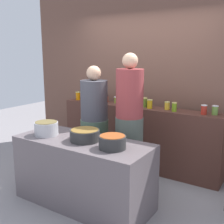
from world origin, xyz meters
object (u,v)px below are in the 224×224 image
(preserve_jar_13, at_px, (204,110))
(cooking_pot_center, at_px, (85,135))
(preserve_jar_11, at_px, (167,106))
(preserve_jar_6, at_px, (121,101))
(preserve_jar_2, at_px, (94,98))
(cooking_pot_right, at_px, (112,142))
(preserve_jar_7, at_px, (129,102))
(cooking_pot_left, at_px, (46,128))
(preserve_jar_0, at_px, (78,96))
(cook_in_cap, at_px, (129,131))
(preserve_jar_3, at_px, (100,98))
(preserve_jar_4, at_px, (106,99))
(preserve_jar_5, at_px, (116,100))
(preserve_jar_12, at_px, (174,107))
(preserve_jar_8, at_px, (135,102))
(preserve_jar_1, at_px, (86,97))
(cook_with_tongs, at_px, (94,130))
(preserve_jar_9, at_px, (144,102))
(preserve_jar_10, at_px, (150,104))
(preserve_jar_14, at_px, (215,110))

(preserve_jar_13, relative_size, cooking_pot_center, 0.38)
(preserve_jar_11, bearing_deg, preserve_jar_13, -4.59)
(preserve_jar_13, bearing_deg, preserve_jar_6, 177.18)
(preserve_jar_2, bearing_deg, cooking_pot_right, -47.82)
(preserve_jar_7, height_order, cooking_pot_left, preserve_jar_7)
(preserve_jar_0, relative_size, preserve_jar_11, 1.22)
(cooking_pot_center, bearing_deg, cook_in_cap, 67.52)
(preserve_jar_3, xyz_separation_m, preserve_jar_4, (0.13, 0.02, 0.01))
(preserve_jar_7, height_order, preserve_jar_11, preserve_jar_11)
(preserve_jar_2, relative_size, preserve_jar_5, 0.90)
(preserve_jar_7, height_order, cooking_pot_right, preserve_jar_7)
(preserve_jar_2, relative_size, preserve_jar_12, 0.76)
(preserve_jar_7, height_order, preserve_jar_13, preserve_jar_13)
(cooking_pot_left, xyz_separation_m, cooking_pot_right, (0.98, 0.03, -0.01))
(preserve_jar_0, distance_m, preserve_jar_2, 0.33)
(preserve_jar_6, xyz_separation_m, preserve_jar_7, (0.14, -0.00, 0.00))
(preserve_jar_0, distance_m, preserve_jar_6, 0.87)
(preserve_jar_8, bearing_deg, preserve_jar_7, -159.80)
(preserve_jar_1, xyz_separation_m, cook_with_tongs, (0.77, -0.78, -0.31))
(preserve_jar_3, xyz_separation_m, cooking_pot_right, (1.23, -1.49, -0.17))
(preserve_jar_13, bearing_deg, preserve_jar_12, -176.24)
(preserve_jar_3, xyz_separation_m, cooking_pot_center, (0.81, -1.44, -0.17))
(cook_with_tongs, bearing_deg, preserve_jar_11, 44.58)
(preserve_jar_5, height_order, preserve_jar_9, preserve_jar_9)
(cook_in_cap, bearing_deg, preserve_jar_7, 120.38)
(preserve_jar_6, distance_m, preserve_jar_8, 0.25)
(cooking_pot_center, bearing_deg, preserve_jar_4, 115.18)
(preserve_jar_7, height_order, preserve_jar_10, preserve_jar_10)
(preserve_jar_14, distance_m, cooking_pot_left, 2.28)
(preserve_jar_2, bearing_deg, cook_with_tongs, -53.51)
(preserve_jar_6, xyz_separation_m, cook_with_tongs, (0.04, -0.80, -0.31))
(preserve_jar_3, relative_size, preserve_jar_8, 0.87)
(preserve_jar_9, bearing_deg, preserve_jar_8, 164.62)
(preserve_jar_14, height_order, cooking_pot_center, preserve_jar_14)
(preserve_jar_14, xyz_separation_m, cook_in_cap, (-0.89, -0.81, -0.23))
(preserve_jar_12, xyz_separation_m, cook_with_tongs, (-0.92, -0.70, -0.33))
(preserve_jar_5, relative_size, cook_in_cap, 0.06)
(preserve_jar_0, height_order, preserve_jar_1, preserve_jar_0)
(preserve_jar_3, relative_size, preserve_jar_4, 0.88)
(preserve_jar_2, height_order, preserve_jar_9, preserve_jar_9)
(preserve_jar_3, relative_size, preserve_jar_6, 0.96)
(preserve_jar_2, distance_m, preserve_jar_9, 0.99)
(preserve_jar_2, bearing_deg, cooking_pot_left, -76.57)
(preserve_jar_2, xyz_separation_m, cook_in_cap, (1.17, -0.81, -0.22))
(preserve_jar_1, bearing_deg, preserve_jar_11, -0.15)
(preserve_jar_10, distance_m, cook_in_cap, 0.77)
(preserve_jar_4, height_order, cooking_pot_right, preserve_jar_4)
(preserve_jar_12, relative_size, preserve_jar_14, 1.04)
(preserve_jar_13, xyz_separation_m, preserve_jar_14, (0.13, 0.07, -0.00))
(preserve_jar_9, height_order, preserve_jar_10, preserve_jar_9)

